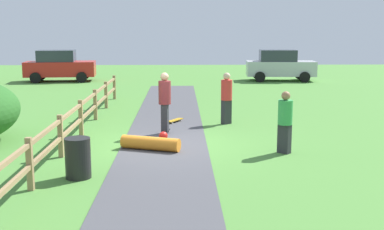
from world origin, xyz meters
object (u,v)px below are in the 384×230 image
at_px(parked_car_red, 59,66).
at_px(bystander_red, 227,96).
at_px(skater_riding, 165,100).
at_px(skater_fallen, 151,143).
at_px(trash_bin, 78,158).
at_px(parked_car_silver, 280,65).
at_px(skateboard_loose, 175,120).
at_px(bystander_green, 285,119).

bearing_deg(parked_car_red, bystander_red, -56.70).
relative_size(skater_riding, skater_fallen, 1.15).
relative_size(trash_bin, parked_car_red, 0.21).
height_order(trash_bin, parked_car_silver, parked_car_silver).
relative_size(skateboard_loose, bystander_green, 0.48).
relative_size(skater_riding, bystander_red, 1.08).
height_order(skater_fallen, skateboard_loose, skater_fallen).
bearing_deg(parked_car_silver, bystander_red, -108.58).
height_order(trash_bin, bystander_green, bystander_green).
bearing_deg(skater_riding, bystander_green, -36.01).
height_order(skater_riding, skater_fallen, skater_riding).
bearing_deg(skater_fallen, bystander_red, 56.54).
xyz_separation_m(skater_fallen, parked_car_red, (-6.65, 17.31, 0.76)).
bearing_deg(skateboard_loose, skater_fallen, -98.88).
xyz_separation_m(bystander_red, parked_car_silver, (4.62, 13.74, -0.02)).
bearing_deg(skateboard_loose, parked_car_red, 118.28).
xyz_separation_m(skateboard_loose, parked_car_red, (-7.25, 13.48, 0.87)).
height_order(trash_bin, parked_car_red, parked_car_red).
bearing_deg(bystander_red, bystander_green, -73.83).
bearing_deg(trash_bin, parked_car_red, 104.70).
bearing_deg(parked_car_red, skateboard_loose, -61.72).
bearing_deg(trash_bin, skater_riding, 67.92).
xyz_separation_m(skater_fallen, bystander_green, (3.53, -0.42, 0.70)).
bearing_deg(bystander_green, parked_car_red, 119.86).
distance_m(bystander_red, parked_car_red, 16.42).
distance_m(skateboard_loose, bystander_red, 1.99).
distance_m(skateboard_loose, bystander_green, 5.23).
bearing_deg(bystander_green, bystander_red, 106.17).
distance_m(skateboard_loose, parked_car_red, 15.33).
xyz_separation_m(trash_bin, bystander_green, (4.99, 2.04, 0.45)).
relative_size(skater_fallen, parked_car_red, 0.38).
relative_size(skater_fallen, parked_car_silver, 0.39).
bearing_deg(trash_bin, bystander_red, 57.60).
bearing_deg(skater_fallen, bystander_green, -6.77).
distance_m(skater_fallen, bystander_red, 4.36).
xyz_separation_m(skater_riding, skater_fallen, (-0.31, -1.92, -0.89)).
distance_m(skateboard_loose, parked_car_silver, 14.95).
xyz_separation_m(skater_riding, bystander_red, (2.06, 1.66, -0.11)).
height_order(skater_fallen, bystander_red, bystander_red).
distance_m(trash_bin, parked_car_silver, 21.51).
bearing_deg(skateboard_loose, parked_car_silver, 64.66).
bearing_deg(parked_car_red, bystander_green, -60.14).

